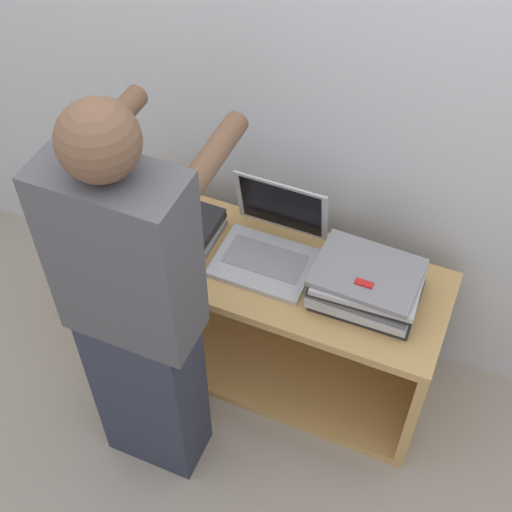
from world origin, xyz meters
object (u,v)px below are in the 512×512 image
Objects in this scene: laptop_stack_left at (169,227)px; laptop_stack_right at (367,284)px; laptop_open at (270,244)px; person at (137,316)px.

laptop_stack_left is 0.75m from laptop_stack_right.
laptop_stack_left is (-0.37, -0.05, -0.01)m from laptop_open.
laptop_open is 0.38m from laptop_stack_right.
laptop_open is 0.94× the size of laptop_stack_right.
laptop_stack_left is 0.96× the size of laptop_stack_right.
laptop_stack_right is at bearing -8.31° from laptop_open.
person reaches higher than laptop_stack_left.
person reaches higher than laptop_open.
laptop_open is 0.38m from laptop_stack_left.
laptop_stack_right is at bearing -0.31° from laptop_stack_left.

